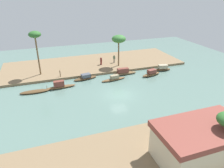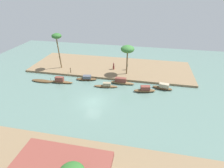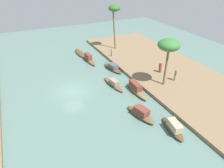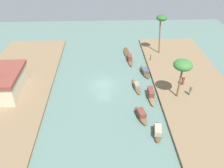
% 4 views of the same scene
% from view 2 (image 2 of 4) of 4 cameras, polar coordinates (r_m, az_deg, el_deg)
% --- Properties ---
extents(river_water, '(66.79, 66.79, 0.00)m').
position_cam_2_polar(river_water, '(30.58, -6.25, -5.78)').
color(river_water, slate).
rests_on(river_water, ground).
extents(riverbank_left, '(37.04, 12.52, 0.43)m').
position_cam_2_polar(riverbank_left, '(43.12, -0.43, 5.47)').
color(riverbank_left, '#846B4C').
rests_on(riverbank_left, ground).
extents(sampan_downstream_large, '(4.98, 1.07, 1.30)m').
position_cam_2_polar(sampan_downstream_large, '(37.59, -16.10, 0.99)').
color(sampan_downstream_large, brown).
rests_on(sampan_downstream_large, river_water).
extents(sampan_open_hull, '(4.70, 1.40, 0.97)m').
position_cam_2_polar(sampan_open_hull, '(34.62, -1.90, -0.52)').
color(sampan_open_hull, brown).
rests_on(sampan_open_hull, river_water).
extents(sampan_foreground, '(4.53, 1.22, 0.39)m').
position_cam_2_polar(sampan_foreground, '(39.37, -21.44, 0.94)').
color(sampan_foreground, brown).
rests_on(sampan_foreground, river_water).
extents(sampan_with_red_awning, '(4.16, 1.84, 1.21)m').
position_cam_2_polar(sampan_with_red_awning, '(33.57, 10.39, -1.78)').
color(sampan_with_red_awning, brown).
rests_on(sampan_with_red_awning, river_water).
extents(sampan_upstream_small, '(4.47, 1.92, 1.00)m').
position_cam_2_polar(sampan_upstream_small, '(37.64, -8.07, 1.79)').
color(sampan_upstream_small, brown).
rests_on(sampan_upstream_small, river_water).
extents(sampan_midstream, '(3.87, 1.68, 1.19)m').
position_cam_2_polar(sampan_midstream, '(35.22, 15.93, -0.92)').
color(sampan_midstream, brown).
rests_on(sampan_midstream, river_water).
extents(sampan_with_tall_canopy, '(4.83, 1.09, 1.29)m').
position_cam_2_polar(sampan_with_tall_canopy, '(35.77, 3.10, 0.76)').
color(sampan_with_tall_canopy, brown).
rests_on(sampan_with_tall_canopy, river_water).
extents(person_on_near_bank, '(0.48, 0.48, 1.73)m').
position_cam_2_polar(person_on_near_bank, '(40.92, 4.77, 5.53)').
color(person_on_near_bank, gray).
rests_on(person_on_near_bank, riverbank_left).
extents(person_by_mooring, '(0.49, 0.49, 1.66)m').
position_cam_2_polar(person_by_mooring, '(41.09, 0.52, 5.64)').
color(person_by_mooring, brown).
rests_on(person_by_mooring, riverbank_left).
extents(mooring_post, '(0.14, 0.14, 1.19)m').
position_cam_2_polar(mooring_post, '(40.35, -13.06, 4.25)').
color(mooring_post, '#4C3823').
rests_on(mooring_post, riverbank_left).
extents(palm_tree_left_near, '(2.79, 2.79, 6.30)m').
position_cam_2_polar(palm_tree_left_near, '(37.35, 4.97, 10.89)').
color(palm_tree_left_near, brown).
rests_on(palm_tree_left_near, riverbank_left).
extents(palm_tree_left_far, '(2.12, 2.12, 8.00)m').
position_cam_2_polar(palm_tree_left_far, '(41.56, -17.18, 13.94)').
color(palm_tree_left_far, brown).
rests_on(palm_tree_left_far, riverbank_left).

